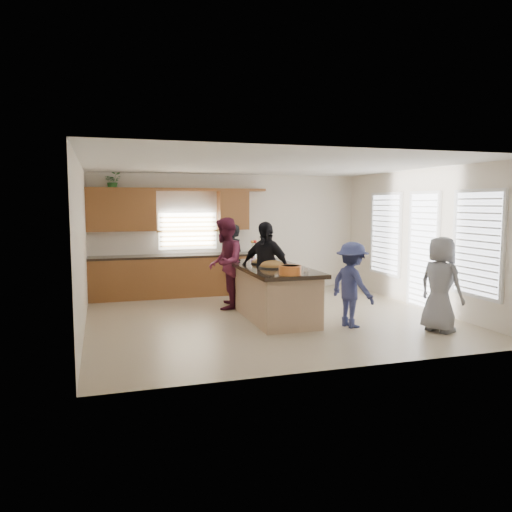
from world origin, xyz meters
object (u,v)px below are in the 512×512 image
object	(u,v)px
island	(272,293)
salad_bowl	(290,270)
woman_left_front	(265,269)
woman_right_front	(441,284)
woman_left_back	(233,260)
woman_right_back	(352,285)
woman_left_mid	(225,263)

from	to	relation	value
island	salad_bowl	xyz separation A→B (m)	(-0.09, -1.15, 0.58)
salad_bowl	woman_left_front	distance (m)	1.20
woman_left_front	woman_right_front	xyz separation A→B (m)	(2.41, -1.90, -0.10)
woman_left_back	woman_left_front	distance (m)	2.26
woman_right_back	woman_right_front	distance (m)	1.43
woman_right_back	island	bearing A→B (deg)	27.91
salad_bowl	woman_left_back	bearing A→B (deg)	91.15
woman_left_front	woman_left_mid	bearing A→B (deg)	169.89
woman_left_front	woman_right_back	world-z (taller)	woman_left_front
woman_left_front	woman_right_back	bearing A→B (deg)	4.84
woman_right_front	woman_right_back	bearing A→B (deg)	42.01
woman_right_back	woman_left_front	bearing A→B (deg)	30.15
woman_left_back	woman_left_front	bearing A→B (deg)	-20.43
woman_left_front	woman_right_front	bearing A→B (deg)	11.78
woman_left_mid	woman_left_front	world-z (taller)	woman_left_mid
woman_left_mid	woman_right_back	world-z (taller)	woman_left_mid
woman_right_front	woman_left_back	bearing A→B (deg)	12.56
island	woman_right_front	distance (m)	2.97
salad_bowl	woman_right_back	xyz separation A→B (m)	(1.14, 0.01, -0.31)
woman_left_mid	woman_left_front	distance (m)	1.08
woman_left_front	woman_right_back	distance (m)	1.67
island	woman_left_mid	distance (m)	1.26
woman_left_mid	woman_right_front	xyz separation A→B (m)	(2.95, -2.83, -0.13)
island	woman_left_front	world-z (taller)	woman_left_front
woman_left_back	woman_left_mid	world-z (taller)	woman_left_mid
woman_left_back	woman_left_mid	size ratio (longest dim) A/B	0.89
woman_left_back	woman_left_mid	bearing A→B (deg)	-41.98
woman_left_front	woman_right_back	size ratio (longest dim) A/B	1.22
island	woman_left_mid	world-z (taller)	woman_left_mid
woman_left_front	woman_right_back	xyz separation A→B (m)	(1.17, -1.18, -0.16)
salad_bowl	woman_right_front	xyz separation A→B (m)	(2.38, -0.71, -0.25)
salad_bowl	woman_left_back	xyz separation A→B (m)	(-0.07, 3.45, -0.22)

